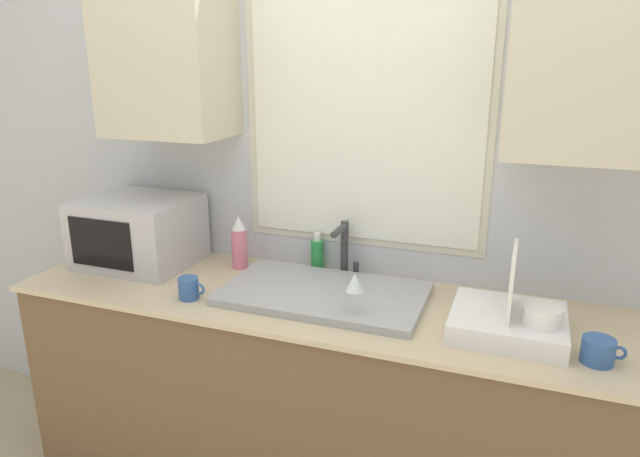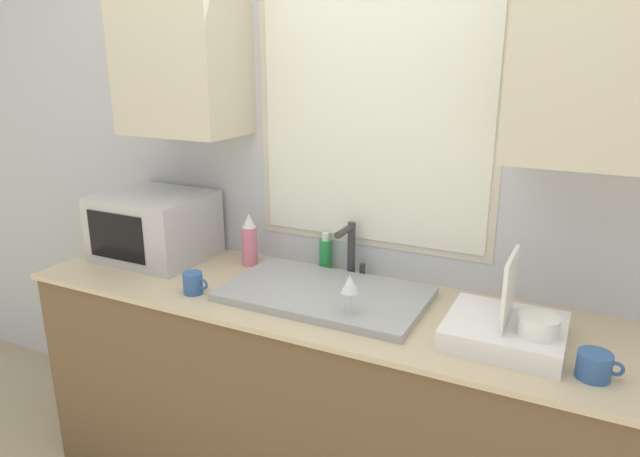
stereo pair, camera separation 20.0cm
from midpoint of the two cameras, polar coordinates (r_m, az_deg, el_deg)
countertop at (r=2.33m, az=4.22°, el=-17.50°), size 2.48×0.64×0.90m
wall_back at (r=2.23m, az=7.70°, el=7.14°), size 6.00×0.38×2.60m
sink_basin at (r=2.13m, az=3.17°, el=-6.62°), size 0.74×0.43×0.03m
faucet at (r=2.28m, az=5.60°, el=-1.84°), size 0.08×0.15×0.23m
microwave at (r=2.58m, az=-14.10°, el=0.23°), size 0.46×0.39×0.29m
dish_rack at (r=1.92m, az=21.19°, el=-9.40°), size 0.36×0.33×0.29m
spray_bottle at (r=2.42m, az=-4.74°, el=-1.25°), size 0.07×0.07×0.23m
soap_bottle at (r=2.37m, az=2.95°, el=-2.60°), size 0.05×0.05×0.16m
mug_near_sink at (r=2.18m, az=-10.01°, el=-5.45°), size 0.11×0.07×0.08m
wine_glass at (r=1.91m, az=6.02°, el=-5.80°), size 0.06×0.06×0.17m
mug_by_rack at (r=1.84m, az=28.70°, el=-12.02°), size 0.12×0.09×0.08m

